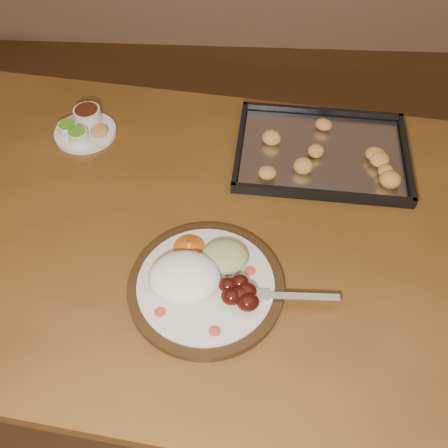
{
  "coord_description": "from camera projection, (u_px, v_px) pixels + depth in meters",
  "views": [
    {
      "loc": [
        -0.06,
        -0.59,
        1.58
      ],
      "look_at": [
        -0.1,
        0.07,
        0.77
      ],
      "focal_mm": 40.0,
      "sensor_mm": 36.0,
      "label": 1
    }
  ],
  "objects": [
    {
      "name": "ground",
      "position": [
        253.0,
        393.0,
        1.59
      ],
      "size": [
        4.0,
        4.0,
        0.0
      ],
      "primitive_type": "plane",
      "color": "#50311B",
      "rests_on": "ground"
    },
    {
      "name": "dining_table",
      "position": [
        199.0,
        251.0,
        1.14
      ],
      "size": [
        1.6,
        1.08,
        0.75
      ],
      "rotation": [
        0.0,
        0.0,
        -0.13
      ],
      "color": "brown",
      "rests_on": "ground"
    },
    {
      "name": "dinner_plate",
      "position": [
        203.0,
        280.0,
        0.95
      ],
      "size": [
        0.4,
        0.3,
        0.07
      ],
      "rotation": [
        0.0,
        0.0,
        -0.16
      ],
      "color": "black",
      "rests_on": "dining_table"
    },
    {
      "name": "condiment_saucer",
      "position": [
        84.0,
        127.0,
        1.24
      ],
      "size": [
        0.15,
        0.15,
        0.05
      ],
      "rotation": [
        0.0,
        0.0,
        -0.38
      ],
      "color": "white",
      "rests_on": "dining_table"
    },
    {
      "name": "baking_tray",
      "position": [
        322.0,
        151.0,
        1.19
      ],
      "size": [
        0.43,
        0.33,
        0.04
      ],
      "rotation": [
        0.0,
        0.0,
        -0.07
      ],
      "color": "black",
      "rests_on": "dining_table"
    }
  ]
}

